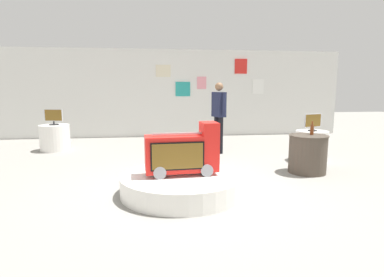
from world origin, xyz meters
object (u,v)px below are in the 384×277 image
(main_display_pedestal, at_px, (182,184))
(bottle_on_side_table, at_px, (312,129))
(tv_on_center_rear, at_px, (53,117))
(shopper_browsing_near_truck, at_px, (219,112))
(display_pedestal_center_rear, at_px, (55,138))
(novelty_firetruck_tv, at_px, (183,153))
(tv_on_left_rear, at_px, (313,121))
(side_table_round, at_px, (308,154))
(display_pedestal_left_rear, at_px, (311,146))

(main_display_pedestal, xyz_separation_m, bottle_on_side_table, (2.55, 0.95, 0.68))
(tv_on_center_rear, height_order, shopper_browsing_near_truck, shopper_browsing_near_truck)
(display_pedestal_center_rear, distance_m, bottle_on_side_table, 6.19)
(novelty_firetruck_tv, height_order, display_pedestal_center_rear, novelty_firetruck_tv)
(tv_on_left_rear, bearing_deg, bottle_on_side_table, -118.76)
(main_display_pedestal, relative_size, shopper_browsing_near_truck, 1.07)
(display_pedestal_center_rear, height_order, shopper_browsing_near_truck, shopper_browsing_near_truck)
(side_table_round, relative_size, bottle_on_side_table, 2.79)
(main_display_pedestal, bearing_deg, shopper_browsing_near_truck, 68.18)
(display_pedestal_left_rear, height_order, tv_on_center_rear, tv_on_center_rear)
(main_display_pedestal, xyz_separation_m, display_pedestal_left_rear, (3.05, 1.86, 0.18))
(tv_on_left_rear, xyz_separation_m, shopper_browsing_near_truck, (-1.86, 1.11, 0.14))
(shopper_browsing_near_truck, bearing_deg, bottle_on_side_table, -55.80)
(main_display_pedestal, relative_size, bottle_on_side_table, 7.17)
(main_display_pedestal, bearing_deg, bottle_on_side_table, 20.37)
(bottle_on_side_table, xyz_separation_m, shopper_browsing_near_truck, (-1.37, 2.01, 0.19))
(display_pedestal_center_rear, height_order, tv_on_center_rear, tv_on_center_rear)
(display_pedestal_left_rear, distance_m, shopper_browsing_near_truck, 2.27)
(tv_on_left_rear, height_order, bottle_on_side_table, tv_on_left_rear)
(novelty_firetruck_tv, xyz_separation_m, display_pedestal_center_rear, (-2.96, 3.78, -0.29))
(novelty_firetruck_tv, xyz_separation_m, display_pedestal_left_rear, (3.03, 1.86, -0.29))
(display_pedestal_left_rear, bearing_deg, shopper_browsing_near_truck, 149.40)
(novelty_firetruck_tv, distance_m, bottle_on_side_table, 2.71)
(novelty_firetruck_tv, distance_m, tv_on_left_rear, 3.56)
(tv_on_left_rear, height_order, display_pedestal_center_rear, tv_on_left_rear)
(novelty_firetruck_tv, relative_size, tv_on_center_rear, 2.34)
(novelty_firetruck_tv, xyz_separation_m, side_table_round, (2.45, 0.92, -0.25))
(main_display_pedestal, relative_size, display_pedestal_center_rear, 2.50)
(display_pedestal_left_rear, xyz_separation_m, tv_on_center_rear, (-5.98, 1.91, 0.55))
(tv_on_center_rear, relative_size, side_table_round, 0.66)
(main_display_pedestal, relative_size, novelty_firetruck_tv, 1.67)
(main_display_pedestal, height_order, tv_on_left_rear, tv_on_left_rear)
(display_pedestal_center_rear, bearing_deg, display_pedestal_left_rear, -17.75)
(main_display_pedestal, height_order, tv_on_center_rear, tv_on_center_rear)
(tv_on_left_rear, bearing_deg, display_pedestal_center_rear, 162.21)
(main_display_pedestal, xyz_separation_m, side_table_round, (2.47, 0.91, 0.22))
(shopper_browsing_near_truck, bearing_deg, display_pedestal_center_rear, 168.83)
(display_pedestal_center_rear, bearing_deg, shopper_browsing_near_truck, -11.17)
(bottle_on_side_table, bearing_deg, novelty_firetruck_tv, -159.35)
(display_pedestal_center_rear, relative_size, side_table_round, 1.03)
(tv_on_center_rear, distance_m, side_table_round, 6.14)
(novelty_firetruck_tv, relative_size, shopper_browsing_near_truck, 0.64)
(display_pedestal_left_rear, bearing_deg, display_pedestal_center_rear, 162.25)
(tv_on_center_rear, xyz_separation_m, side_table_round, (5.41, -2.86, -0.51))
(tv_on_center_rear, bearing_deg, novelty_firetruck_tv, -51.93)
(main_display_pedestal, distance_m, display_pedestal_center_rear, 4.78)
(novelty_firetruck_tv, relative_size, side_table_round, 1.53)
(novelty_firetruck_tv, distance_m, side_table_round, 2.63)
(tv_on_center_rear, bearing_deg, display_pedestal_center_rear, 100.78)
(tv_on_left_rear, distance_m, bottle_on_side_table, 1.03)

